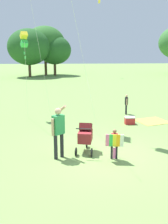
# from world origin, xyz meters

# --- Properties ---
(ground_plane) EXTENTS (120.00, 120.00, 0.00)m
(ground_plane) POSITION_xyz_m (0.00, 0.00, 0.00)
(ground_plane) COLOR #75994C
(treeline_distant) EXTENTS (41.55, 7.25, 6.67)m
(treeline_distant) POSITION_xyz_m (2.05, 28.07, 3.91)
(treeline_distant) COLOR brown
(treeline_distant) RESTS_ON ground
(child_with_butterfly_kite) EXTENTS (0.58, 0.38, 0.99)m
(child_with_butterfly_kite) POSITION_xyz_m (0.29, -0.42, 0.59)
(child_with_butterfly_kite) COLOR #232328
(child_with_butterfly_kite) RESTS_ON ground
(person_adult_flyer) EXTENTS (0.49, 0.66, 1.73)m
(person_adult_flyer) POSITION_xyz_m (-1.46, -0.16, 1.00)
(person_adult_flyer) COLOR #232328
(person_adult_flyer) RESTS_ON ground
(stroller) EXTENTS (0.66, 1.12, 1.03)m
(stroller) POSITION_xyz_m (-0.56, 0.31, 0.61)
(stroller) COLOR black
(stroller) RESTS_ON ground
(kite_orange_delta) EXTENTS (0.62, 2.91, 4.28)m
(kite_orange_delta) POSITION_xyz_m (-3.16, 5.29, 3.88)
(kite_orange_delta) COLOR yellow
(kite_orange_delta) RESTS_ON ground
(person_sitting_far) EXTENTS (0.16, 0.35, 1.08)m
(person_sitting_far) POSITION_xyz_m (2.08, 5.56, 0.64)
(person_sitting_far) COLOR #232328
(person_sitting_far) RESTS_ON ground
(picnic_blanket) EXTENTS (1.74, 1.67, 0.02)m
(picnic_blanket) POSITION_xyz_m (3.01, 4.00, 0.01)
(picnic_blanket) COLOR gold
(picnic_blanket) RESTS_ON ground
(cooler_box) EXTENTS (0.45, 0.33, 0.35)m
(cooler_box) POSITION_xyz_m (1.80, 3.63, 0.18)
(cooler_box) COLOR red
(cooler_box) RESTS_ON ground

